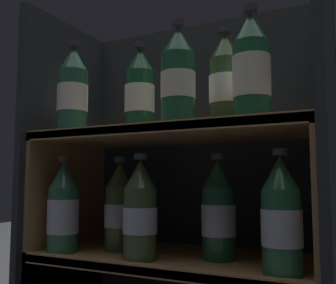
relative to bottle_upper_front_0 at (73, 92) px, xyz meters
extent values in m
cube|color=#23262B|center=(0.25, 0.27, -0.22)|extent=(0.74, 0.02, 0.90)
cube|color=#23262B|center=(-0.11, 0.10, -0.22)|extent=(0.02, 0.36, 0.90)
cube|color=#23262B|center=(0.61, 0.10, -0.22)|extent=(0.02, 0.36, 0.90)
cube|color=#9E7547|center=(0.25, 0.10, -0.42)|extent=(0.70, 0.32, 0.02)
cube|color=#9E7547|center=(0.25, -0.05, -0.42)|extent=(0.70, 0.02, 0.03)
cube|color=#9E7547|center=(0.25, 0.10, -0.12)|extent=(0.70, 0.32, 0.02)
cube|color=#9E7547|center=(0.25, -0.05, -0.12)|extent=(0.70, 0.02, 0.03)
cube|color=#9E7547|center=(-0.09, 0.10, -0.39)|extent=(0.01, 0.32, 0.54)
cube|color=#9E7547|center=(0.59, 0.10, -0.39)|extent=(0.01, 0.32, 0.54)
cylinder|color=#285B42|center=(0.00, 0.00, -0.03)|extent=(0.08, 0.08, 0.16)
cylinder|color=silver|center=(0.00, 0.00, -0.02)|extent=(0.08, 0.08, 0.07)
cone|color=#285B42|center=(0.00, 0.00, 0.09)|extent=(0.07, 0.07, 0.07)
cylinder|color=#333338|center=(0.00, 0.00, 0.13)|extent=(0.03, 0.03, 0.01)
cylinder|color=#1E5638|center=(0.30, 0.00, -0.03)|extent=(0.08, 0.08, 0.16)
cylinder|color=silver|center=(0.30, 0.00, -0.02)|extent=(0.08, 0.08, 0.06)
cone|color=#1E5638|center=(0.30, 0.00, 0.09)|extent=(0.07, 0.07, 0.07)
cylinder|color=#333338|center=(0.30, 0.00, 0.13)|extent=(0.03, 0.03, 0.01)
cylinder|color=#1E5638|center=(0.47, 0.00, -0.03)|extent=(0.08, 0.08, 0.16)
cylinder|color=silver|center=(0.47, 0.00, -0.02)|extent=(0.08, 0.08, 0.09)
cone|color=#1E5638|center=(0.47, 0.00, 0.09)|extent=(0.07, 0.07, 0.07)
cylinder|color=#333338|center=(0.47, 0.00, 0.13)|extent=(0.03, 0.03, 0.01)
cylinder|color=#194C2D|center=(0.15, 0.09, -0.03)|extent=(0.08, 0.08, 0.16)
cylinder|color=silver|center=(0.15, 0.09, -0.02)|extent=(0.08, 0.08, 0.07)
cone|color=#194C2D|center=(0.15, 0.09, 0.09)|extent=(0.07, 0.07, 0.07)
cylinder|color=#333338|center=(0.15, 0.09, 0.13)|extent=(0.03, 0.03, 0.01)
cylinder|color=#384C28|center=(0.39, 0.09, -0.03)|extent=(0.08, 0.08, 0.16)
cylinder|color=silver|center=(0.39, 0.09, -0.02)|extent=(0.08, 0.08, 0.07)
cone|color=#384C28|center=(0.39, 0.09, 0.09)|extent=(0.07, 0.07, 0.07)
cylinder|color=#333338|center=(0.39, 0.09, 0.13)|extent=(0.03, 0.03, 0.01)
cylinder|color=#285B42|center=(-0.02, 0.00, -0.33)|extent=(0.08, 0.08, 0.16)
cylinder|color=#ADB2C1|center=(-0.02, 0.00, -0.32)|extent=(0.08, 0.08, 0.09)
cone|color=#285B42|center=(-0.02, 0.00, -0.21)|extent=(0.07, 0.07, 0.07)
cylinder|color=#333338|center=(-0.02, 0.00, -0.17)|extent=(0.03, 0.03, 0.01)
cylinder|color=#384C28|center=(0.21, 0.00, -0.33)|extent=(0.08, 0.08, 0.16)
cylinder|color=#ADB2C1|center=(0.21, 0.00, -0.32)|extent=(0.08, 0.08, 0.06)
cone|color=#384C28|center=(0.21, 0.00, -0.21)|extent=(0.07, 0.07, 0.07)
cylinder|color=#333338|center=(0.21, 0.00, -0.17)|extent=(0.03, 0.03, 0.01)
cylinder|color=#1E5638|center=(0.52, 0.00, -0.33)|extent=(0.08, 0.08, 0.16)
cylinder|color=#ADB2C1|center=(0.52, 0.00, -0.32)|extent=(0.08, 0.08, 0.07)
cone|color=#1E5638|center=(0.52, 0.00, -0.21)|extent=(0.07, 0.07, 0.07)
cylinder|color=#333338|center=(0.52, 0.00, -0.17)|extent=(0.03, 0.03, 0.01)
cylinder|color=#384C28|center=(0.09, 0.09, -0.33)|extent=(0.08, 0.08, 0.16)
cylinder|color=#ADB2C1|center=(0.09, 0.09, -0.32)|extent=(0.08, 0.08, 0.06)
cone|color=#384C28|center=(0.09, 0.09, -0.21)|extent=(0.07, 0.07, 0.07)
cylinder|color=#333338|center=(0.09, 0.09, -0.17)|extent=(0.03, 0.03, 0.01)
cylinder|color=#194C2D|center=(0.36, 0.09, -0.33)|extent=(0.08, 0.08, 0.16)
cylinder|color=#ADB2C1|center=(0.36, 0.09, -0.32)|extent=(0.08, 0.08, 0.07)
cone|color=#194C2D|center=(0.36, 0.09, -0.21)|extent=(0.07, 0.07, 0.07)
cylinder|color=#333338|center=(0.36, 0.09, -0.17)|extent=(0.03, 0.03, 0.01)
camera|label=1|loc=(0.67, -0.79, -0.23)|focal=42.00mm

